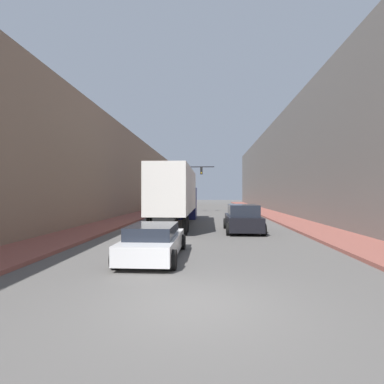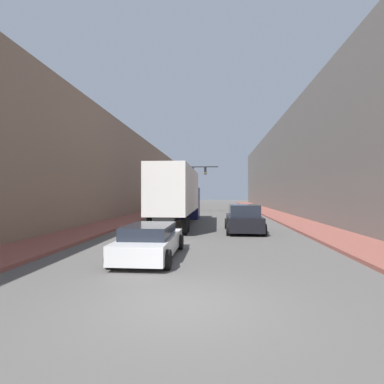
{
  "view_description": "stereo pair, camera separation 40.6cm",
  "coord_description": "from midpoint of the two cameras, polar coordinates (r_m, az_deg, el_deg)",
  "views": [
    {
      "loc": [
        0.38,
        -6.5,
        2.42
      ],
      "look_at": [
        -0.64,
        10.5,
        2.48
      ],
      "focal_mm": 28.0,
      "sensor_mm": 36.0,
      "label": 1
    },
    {
      "loc": [
        0.78,
        -6.47,
        2.42
      ],
      "look_at": [
        -0.64,
        10.5,
        2.48
      ],
      "focal_mm": 28.0,
      "sensor_mm": 36.0,
      "label": 2
    }
  ],
  "objects": [
    {
      "name": "ground_plane",
      "position": [
        6.95,
        -0.34,
        -20.58
      ],
      "size": [
        200.0,
        200.0,
        0.0
      ],
      "primitive_type": "plane",
      "color": "#565451"
    },
    {
      "name": "sidewalk_right",
      "position": [
        37.15,
        15.0,
        -3.81
      ],
      "size": [
        2.9,
        80.0,
        0.15
      ],
      "color": "brown",
      "rests_on": "ground"
    },
    {
      "name": "sidewalk_left",
      "position": [
        37.37,
        -7.2,
        -3.8
      ],
      "size": [
        2.9,
        80.0,
        0.15
      ],
      "color": "brown",
      "rests_on": "ground"
    },
    {
      "name": "building_right",
      "position": [
        38.27,
        21.59,
        4.96
      ],
      "size": [
        6.0,
        80.0,
        11.71
      ],
      "color": "#66605B",
      "rests_on": "ground"
    },
    {
      "name": "building_left",
      "position": [
        38.54,
        -13.69,
        3.23
      ],
      "size": [
        6.0,
        80.0,
        9.45
      ],
      "color": "#846B56",
      "rests_on": "ground"
    },
    {
      "name": "semi_truck",
      "position": [
        22.87,
        -2.0,
        -0.4
      ],
      "size": [
        2.42,
        13.66,
        4.17
      ],
      "color": "silver",
      "rests_on": "ground"
    },
    {
      "name": "sedan_car",
      "position": [
        11.43,
        -6.94,
        -9.29
      ],
      "size": [
        2.07,
        4.72,
        1.26
      ],
      "color": "silver",
      "rests_on": "ground"
    },
    {
      "name": "suv_car",
      "position": [
        18.94,
        10.41,
        -5.09
      ],
      "size": [
        2.23,
        4.62,
        1.71
      ],
      "color": "black",
      "rests_on": "ground"
    },
    {
      "name": "traffic_signal_gantry",
      "position": [
        38.18,
        -1.74,
        2.68
      ],
      "size": [
        6.6,
        0.35,
        6.04
      ],
      "color": "black",
      "rests_on": "ground"
    }
  ]
}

